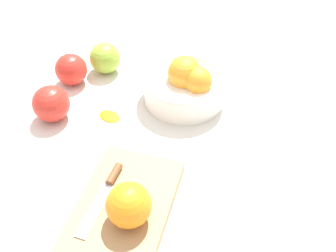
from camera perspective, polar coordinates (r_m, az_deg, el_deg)
name	(u,v)px	position (r m, az deg, el deg)	size (l,w,h in m)	color
ground_plane	(130,148)	(0.80, -5.56, -3.22)	(2.40, 2.40, 0.00)	silver
bowl	(185,84)	(0.88, 2.53, 6.05)	(0.19, 0.19, 0.11)	white
cutting_board	(123,209)	(0.70, -6.46, -11.81)	(0.24, 0.16, 0.02)	tan
orange_on_board	(129,205)	(0.64, -5.69, -11.28)	(0.07, 0.07, 0.07)	orange
knife	(106,189)	(0.70, -8.90, -8.97)	(0.16, 0.04, 0.01)	silver
apple_front_left	(51,104)	(0.87, -16.52, 3.12)	(0.08, 0.08, 0.08)	red
apple_front_left_2	(105,58)	(0.99, -9.09, 9.67)	(0.08, 0.08, 0.08)	#8EB738
apple_front_left_3	(71,69)	(0.96, -13.82, 7.93)	(0.08, 0.08, 0.08)	red
citrus_peel	(109,115)	(0.87, -8.46, 1.54)	(0.05, 0.04, 0.01)	orange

